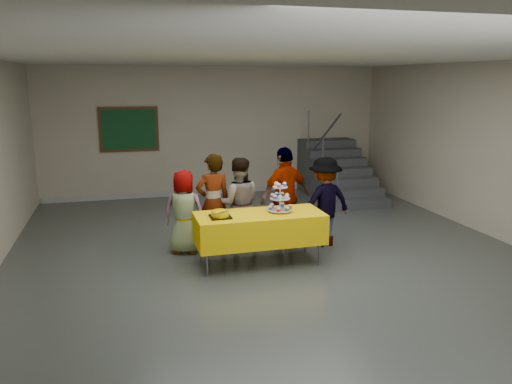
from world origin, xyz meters
TOP-DOWN VIEW (x-y plane):
  - room_shell at (0.00, 0.02)m, footprint 10.00×10.04m
  - bake_table at (-0.27, 0.18)m, footprint 1.88×0.78m
  - cupcake_stand at (0.05, 0.21)m, footprint 0.38×0.38m
  - bear_cake at (-0.86, 0.13)m, footprint 0.32×0.36m
  - schoolchild_a at (-1.28, 0.97)m, footprint 0.76×0.63m
  - schoolchild_b at (-0.81, 0.96)m, footprint 0.63×0.46m
  - schoolchild_c at (-0.40, 0.97)m, footprint 0.81×0.68m
  - schoolchild_d at (0.37, 0.91)m, footprint 1.04×0.70m
  - schoolchild_e at (0.99, 0.73)m, footprint 1.03×0.70m
  - staircase at (2.70, 4.13)m, footprint 1.30×2.40m
  - noticeboard at (-1.98, 4.96)m, footprint 1.30×0.05m

SIDE VIEW (x-z plane):
  - staircase at x=2.70m, z-range -0.53..1.51m
  - bake_table at x=-0.27m, z-range 0.17..0.94m
  - schoolchild_a at x=-1.28m, z-range 0.00..1.33m
  - schoolchild_e at x=0.99m, z-range 0.00..1.47m
  - schoolchild_c at x=-0.40m, z-range 0.00..1.49m
  - schoolchild_b at x=-0.81m, z-range 0.00..1.57m
  - schoolchild_d at x=0.37m, z-range 0.00..1.63m
  - bear_cake at x=-0.86m, z-range 0.77..0.89m
  - cupcake_stand at x=0.05m, z-range 0.72..1.17m
  - noticeboard at x=-1.98m, z-range 1.10..2.10m
  - room_shell at x=0.00m, z-range 0.62..3.64m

